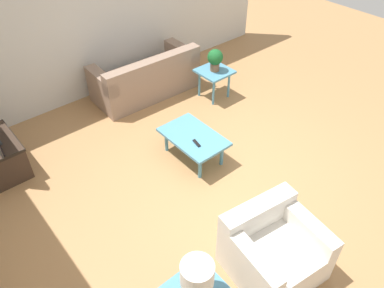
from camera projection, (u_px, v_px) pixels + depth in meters
The scene contains 9 objects.
ground_plane at pixel (223, 173), 5.24m from camera, with size 14.00×14.00×0.00m, color #A87A4C.
wall_right at pixel (98, 14), 6.15m from camera, with size 0.12×7.20×2.70m.
sofa at pixel (147, 79), 6.61m from camera, with size 0.88×1.86×0.79m.
armchair at pixel (272, 249), 3.93m from camera, with size 0.97×1.01×0.75m.
coffee_table at pixel (193, 138), 5.27m from camera, with size 0.95×0.61×0.40m.
side_table_plant at pixel (214, 74), 6.46m from camera, with size 0.54×0.54×0.52m.
potted_plant at pixel (215, 59), 6.26m from camera, with size 0.26×0.26×0.38m.
table_lamp at pixel (197, 276), 3.14m from camera, with size 0.29×0.29×0.44m.
remote_control at pixel (197, 143), 5.10m from camera, with size 0.16×0.07×0.02m.
Camera 1 is at (-2.57, 2.75, 3.69)m, focal length 35.00 mm.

